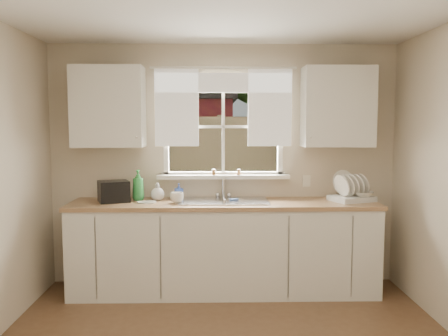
{
  "coord_description": "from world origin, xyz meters",
  "views": [
    {
      "loc": [
        -0.1,
        -2.96,
        1.68
      ],
      "look_at": [
        0.0,
        1.65,
        1.25
      ],
      "focal_mm": 38.0,
      "sensor_mm": 36.0,
      "label": 1
    }
  ],
  "objects_px": {
    "dish_rack": "(351,193)",
    "soap_bottle_a": "(138,185)",
    "cup": "(177,198)",
    "black_appliance": "(114,191)"
  },
  "relations": [
    {
      "from": "dish_rack",
      "to": "soap_bottle_a",
      "type": "xyz_separation_m",
      "value": [
        -2.14,
        0.09,
        0.07
      ]
    },
    {
      "from": "soap_bottle_a",
      "to": "black_appliance",
      "type": "relative_size",
      "value": 1.09
    },
    {
      "from": "dish_rack",
      "to": "cup",
      "type": "height_order",
      "value": "dish_rack"
    },
    {
      "from": "cup",
      "to": "dish_rack",
      "type": "bearing_deg",
      "value": -3.38
    },
    {
      "from": "soap_bottle_a",
      "to": "cup",
      "type": "relative_size",
      "value": 2.35
    },
    {
      "from": "dish_rack",
      "to": "soap_bottle_a",
      "type": "distance_m",
      "value": 2.14
    },
    {
      "from": "dish_rack",
      "to": "cup",
      "type": "bearing_deg",
      "value": -177.14
    },
    {
      "from": "cup",
      "to": "black_appliance",
      "type": "bearing_deg",
      "value": 166.44
    },
    {
      "from": "dish_rack",
      "to": "black_appliance",
      "type": "height_order",
      "value": "dish_rack"
    },
    {
      "from": "cup",
      "to": "black_appliance",
      "type": "xyz_separation_m",
      "value": [
        -0.63,
        0.08,
        0.05
      ]
    }
  ]
}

